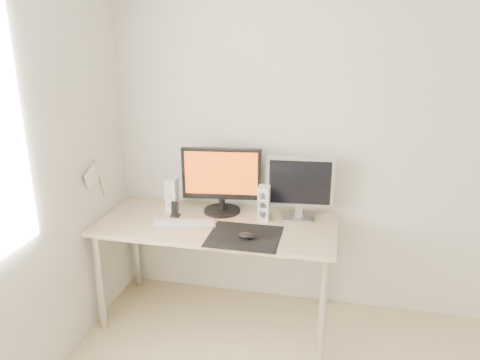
{
  "coord_description": "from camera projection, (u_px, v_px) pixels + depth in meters",
  "views": [
    {
      "loc": [
        -0.16,
        -1.41,
        1.99
      ],
      "look_at": [
        -0.79,
        1.48,
        1.01
      ],
      "focal_mm": 35.0,
      "sensor_mm": 36.0,
      "label": 1
    }
  ],
  "objects": [
    {
      "name": "desk",
      "position": [
        217.0,
        233.0,
        3.16
      ],
      "size": [
        1.6,
        0.7,
        0.73
      ],
      "color": "#D1B587",
      "rests_on": "ground"
    },
    {
      "name": "mouse",
      "position": [
        247.0,
        236.0,
        2.89
      ],
      "size": [
        0.1,
        0.06,
        0.04
      ],
      "primitive_type": "ellipsoid",
      "color": "black",
      "rests_on": "mousepad"
    },
    {
      "name": "mousepad",
      "position": [
        244.0,
        236.0,
        2.93
      ],
      "size": [
        0.45,
        0.4,
        0.0
      ],
      "primitive_type": "cube",
      "color": "black",
      "rests_on": "desk"
    },
    {
      "name": "speaker_right",
      "position": [
        264.0,
        203.0,
        3.15
      ],
      "size": [
        0.08,
        0.09,
        0.24
      ],
      "color": "white",
      "rests_on": "desk"
    },
    {
      "name": "main_monitor",
      "position": [
        222.0,
        178.0,
        3.23
      ],
      "size": [
        0.55,
        0.29,
        0.47
      ],
      "color": "black",
      "rests_on": "desk"
    },
    {
      "name": "second_monitor",
      "position": [
        300.0,
        185.0,
        3.13
      ],
      "size": [
        0.45,
        0.18,
        0.43
      ],
      "color": "#A8A9AB",
      "rests_on": "desk"
    },
    {
      "name": "keyboard",
      "position": [
        184.0,
        224.0,
        3.1
      ],
      "size": [
        0.44,
        0.22,
        0.02
      ],
      "color": "silver",
      "rests_on": "desk"
    },
    {
      "name": "wall_back",
      "position": [
        363.0,
        141.0,
        3.13
      ],
      "size": [
        3.5,
        0.0,
        3.5
      ],
      "primitive_type": "plane",
      "rotation": [
        1.57,
        0.0,
        0.0
      ],
      "color": "white",
      "rests_on": "ground"
    },
    {
      "name": "pennant",
      "position": [
        94.0,
        176.0,
        3.06
      ],
      "size": [
        0.01,
        0.23,
        0.29
      ],
      "color": "#A57F54",
      "rests_on": "wall_left"
    },
    {
      "name": "phone_dock",
      "position": [
        175.0,
        212.0,
        3.23
      ],
      "size": [
        0.06,
        0.05,
        0.11
      ],
      "color": "black",
      "rests_on": "desk"
    },
    {
      "name": "speaker_left",
      "position": [
        172.0,
        195.0,
        3.31
      ],
      "size": [
        0.08,
        0.09,
        0.24
      ],
      "color": "white",
      "rests_on": "desk"
    }
  ]
}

